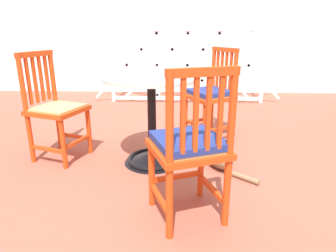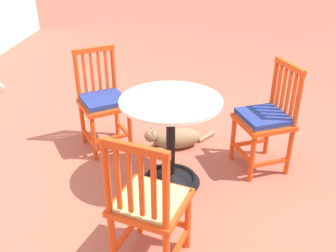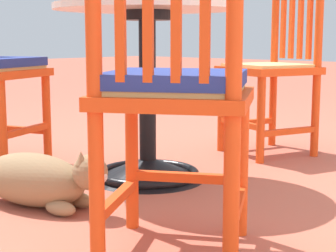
{
  "view_description": "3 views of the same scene",
  "coord_description": "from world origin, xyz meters",
  "px_view_note": "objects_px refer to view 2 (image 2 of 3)",
  "views": [
    {
      "loc": [
        0.13,
        -2.08,
        1.08
      ],
      "look_at": [
        0.04,
        0.26,
        0.31
      ],
      "focal_mm": 31.58,
      "sensor_mm": 36.0,
      "label": 1
    },
    {
      "loc": [
        -2.6,
        0.1,
        1.83
      ],
      "look_at": [
        -0.11,
        0.25,
        0.52
      ],
      "focal_mm": 40.29,
      "sensor_mm": 36.0,
      "label": 2
    },
    {
      "loc": [
        1.56,
        1.86,
        0.59
      ],
      "look_at": [
        -0.2,
        0.24,
        0.22
      ],
      "focal_mm": 59.97,
      "sensor_mm": 36.0,
      "label": 3
    }
  ],
  "objects_px": {
    "cafe_table": "(171,152)",
    "tabby_cat": "(173,139)",
    "orange_chair_by_planter": "(103,102)",
    "orange_chair_tucked_in": "(149,205)",
    "orange_chair_at_corner": "(266,120)"
  },
  "relations": [
    {
      "from": "orange_chair_tucked_in",
      "to": "orange_chair_by_planter",
      "type": "bearing_deg",
      "value": 22.11
    },
    {
      "from": "orange_chair_by_planter",
      "to": "tabby_cat",
      "type": "bearing_deg",
      "value": -90.46
    },
    {
      "from": "cafe_table",
      "to": "tabby_cat",
      "type": "relative_size",
      "value": 1.13
    },
    {
      "from": "orange_chair_by_planter",
      "to": "orange_chair_tucked_in",
      "type": "distance_m",
      "value": 1.49
    },
    {
      "from": "orange_chair_tucked_in",
      "to": "tabby_cat",
      "type": "height_order",
      "value": "orange_chair_tucked_in"
    },
    {
      "from": "cafe_table",
      "to": "tabby_cat",
      "type": "bearing_deg",
      "value": 0.31
    },
    {
      "from": "orange_chair_at_corner",
      "to": "orange_chair_tucked_in",
      "type": "bearing_deg",
      "value": 142.77
    },
    {
      "from": "orange_chair_by_planter",
      "to": "tabby_cat",
      "type": "relative_size",
      "value": 1.36
    },
    {
      "from": "cafe_table",
      "to": "orange_chair_by_planter",
      "type": "distance_m",
      "value": 0.86
    },
    {
      "from": "cafe_table",
      "to": "orange_chair_by_planter",
      "type": "bearing_deg",
      "value": 49.58
    },
    {
      "from": "orange_chair_at_corner",
      "to": "orange_chair_by_planter",
      "type": "bearing_deg",
      "value": 79.27
    },
    {
      "from": "cafe_table",
      "to": "orange_chair_by_planter",
      "type": "height_order",
      "value": "orange_chair_by_planter"
    },
    {
      "from": "orange_chair_tucked_in",
      "to": "orange_chair_at_corner",
      "type": "distance_m",
      "value": 1.39
    },
    {
      "from": "orange_chair_tucked_in",
      "to": "tabby_cat",
      "type": "xyz_separation_m",
      "value": [
        1.37,
        -0.08,
        -0.34
      ]
    },
    {
      "from": "orange_chair_tucked_in",
      "to": "orange_chair_at_corner",
      "type": "height_order",
      "value": "same"
    }
  ]
}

